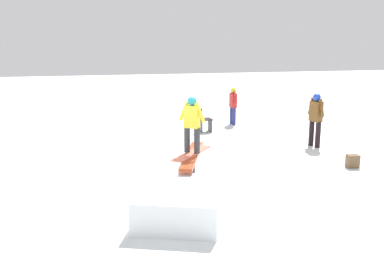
# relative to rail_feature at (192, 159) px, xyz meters

# --- Properties ---
(ground_plane) EXTENTS (60.00, 60.00, 0.00)m
(ground_plane) POSITION_rel_rail_feature_xyz_m (0.00, 0.00, -0.63)
(ground_plane) COLOR white
(rail_feature) EXTENTS (2.25, 1.02, 0.74)m
(rail_feature) POSITION_rel_rail_feature_xyz_m (0.00, 0.00, 0.00)
(rail_feature) COLOR black
(rail_feature) RESTS_ON ground
(snow_kicker_ramp) EXTENTS (2.20, 2.01, 0.59)m
(snow_kicker_ramp) POSITION_rel_rail_feature_xyz_m (-1.74, 0.61, -0.33)
(snow_kicker_ramp) COLOR white
(snow_kicker_ramp) RESTS_ON ground
(main_rider_on_rail) EXTENTS (1.33, 1.14, 1.31)m
(main_rider_on_rail) POSITION_rel_rail_feature_xyz_m (0.00, 0.00, 0.75)
(main_rider_on_rail) COLOR #E36A4F
(main_rider_on_rail) RESTS_ON rail_feature
(bystander_brown) EXTENTS (0.69, 0.31, 1.66)m
(bystander_brown) POSITION_rel_rail_feature_xyz_m (2.65, -4.48, 0.31)
(bystander_brown) COLOR black
(bystander_brown) RESTS_ON ground
(bystander_red) EXTENTS (0.63, 0.22, 1.43)m
(bystander_red) POSITION_rel_rail_feature_xyz_m (6.47, -3.06, 0.18)
(bystander_red) COLOR navy
(bystander_red) RESTS_ON ground
(folding_chair) EXTENTS (0.47, 0.47, 0.88)m
(folding_chair) POSITION_rel_rail_feature_xyz_m (5.42, -1.64, -0.21)
(folding_chair) COLOR #3F3F44
(folding_chair) RESTS_ON ground
(backpack_on_snow) EXTENTS (0.24, 0.32, 0.34)m
(backpack_on_snow) POSITION_rel_rail_feature_xyz_m (0.41, -4.38, -0.46)
(backpack_on_snow) COLOR brown
(backpack_on_snow) RESTS_ON ground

